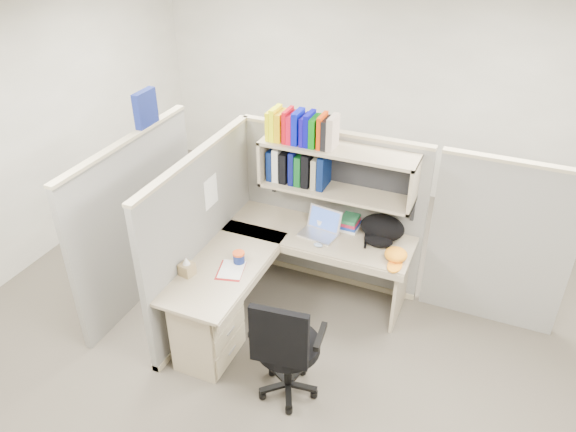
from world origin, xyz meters
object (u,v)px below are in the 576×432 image
at_px(backpack, 381,231).
at_px(snack_canister, 239,257).
at_px(desk, 239,302).
at_px(task_chair, 286,363).
at_px(laptop, 319,224).

bearing_deg(backpack, snack_canister, -139.65).
bearing_deg(desk, snack_canister, 112.31).
distance_m(backpack, task_chair, 1.49).
relative_size(desk, laptop, 5.28).
height_order(desk, task_chair, task_chair).
bearing_deg(laptop, desk, -107.43).
xyz_separation_m(backpack, task_chair, (-0.34, -1.37, -0.48)).
relative_size(backpack, snack_canister, 3.84).
distance_m(desk, snack_canister, 0.39).
bearing_deg(laptop, task_chair, -71.45).
relative_size(backpack, task_chair, 0.38).
distance_m(laptop, task_chair, 1.35).
relative_size(desk, snack_canister, 16.70).
relative_size(laptop, snack_canister, 3.16).
bearing_deg(backpack, laptop, -164.20).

